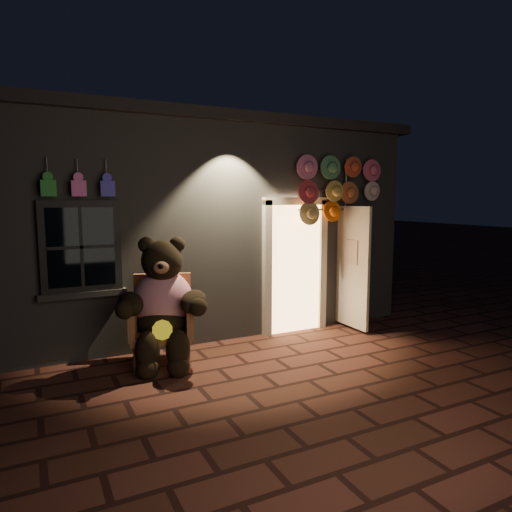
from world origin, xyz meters
TOP-DOWN VIEW (x-y plane):
  - ground at (0.00, 0.00)m, footprint 60.00×60.00m
  - shop_building at (0.00, 3.99)m, footprint 7.30×5.95m
  - wicker_armchair at (-0.97, 1.00)m, footprint 0.96×0.92m
  - teddy_bear at (-1.00, 0.86)m, footprint 1.19×1.09m
  - hat_rack at (2.05, 1.28)m, footprint 1.61×0.22m

SIDE VIEW (x-z plane):
  - ground at x=0.00m, z-range 0.00..0.00m
  - wicker_armchair at x=-0.97m, z-range 0.00..1.16m
  - teddy_bear at x=-1.00m, z-range -0.03..1.68m
  - shop_building at x=0.00m, z-range -0.02..3.49m
  - hat_rack at x=2.05m, z-range 0.92..3.77m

